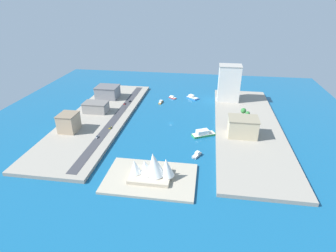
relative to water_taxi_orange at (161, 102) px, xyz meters
The scene contains 22 objects.
ground_plane 67.15m from the water_taxi_orange, 109.63° to the left, with size 440.00×440.00×0.00m, color #145684.
quay_west 125.57m from the water_taxi_orange, 149.76° to the left, with size 70.00×240.00×3.34m, color gray.
quay_east 89.53m from the water_taxi_orange, 44.93° to the left, with size 70.00×240.00×3.34m, color gray.
peninsula_point 170.79m from the water_taxi_orange, 97.18° to the left, with size 72.32×47.92×2.00m, color #A89E89.
road_strip 75.94m from the water_taxi_orange, 56.40° to the left, with size 9.39×228.00×0.15m, color #38383D.
water_taxi_orange is the anchor object (origin of this frame).
ferry_green_doubledeck 106.82m from the water_taxi_orange, 124.51° to the left, with size 25.88×19.12×6.69m.
tugboat_red 24.26m from the water_taxi_orange, 123.80° to the right, with size 11.69×10.24×3.22m.
catamaran_blue 47.53m from the water_taxi_orange, 150.35° to the right, with size 18.35×17.19×4.84m.
yacht_sleek_gray 141.05m from the water_taxi_orange, 113.44° to the left, with size 8.77×12.65×4.21m.
warehouse_low_gray 75.16m from the water_taxi_orange, ahead, with size 29.87×26.66×16.38m.
office_block_beige 133.39m from the water_taxi_orange, 138.47° to the left, with size 29.61×22.53×19.49m.
apartment_midrise_tan 131.15m from the water_taxi_orange, 52.67° to the left, with size 18.17×21.10×19.05m.
carpark_squat_concrete 87.94m from the water_taxi_orange, 35.57° to the left, with size 28.91×19.39×12.20m.
hotel_broad_white 94.60m from the water_taxi_orange, behind, with size 29.16×21.73×47.81m.
taxi_yellow_cab 100.53m from the water_taxi_orange, 67.22° to the left, with size 1.89×4.49×1.62m.
suv_black 41.71m from the water_taxi_orange, 15.98° to the left, with size 2.05×5.26×1.59m.
pickup_red 49.39m from the water_taxi_orange, 25.70° to the left, with size 1.96×4.90×1.61m.
sedan_silver 123.47m from the water_taxi_orange, 68.73° to the left, with size 1.77×4.83×1.68m.
traffic_light_waterfront 57.87m from the water_taxi_orange, 50.70° to the left, with size 0.36×0.36×6.50m.
opera_landmark 171.31m from the water_taxi_orange, 97.80° to the left, with size 36.43×23.84×23.21m.
park_tree_cluster 113.65m from the water_taxi_orange, 161.06° to the left, with size 9.85×13.23×8.72m.
Camera 1 is at (-39.22, 279.89, 133.67)m, focal length 29.16 mm.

